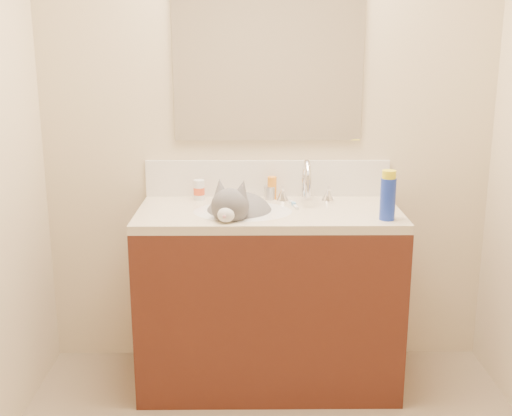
{
  "coord_description": "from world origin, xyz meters",
  "views": [
    {
      "loc": [
        -0.08,
        -1.86,
        1.61
      ],
      "look_at": [
        -0.06,
        0.92,
        0.88
      ],
      "focal_mm": 45.0,
      "sensor_mm": 36.0,
      "label": 1
    }
  ],
  "objects_px": {
    "faucet": "(306,185)",
    "spray_can": "(388,199)",
    "cat": "(238,216)",
    "pill_bottle": "(199,190)",
    "vanity_cabinet": "(269,301)",
    "amber_bottle": "(272,188)",
    "silver_jar": "(270,193)",
    "basin": "(243,226)"
  },
  "relations": [
    {
      "from": "faucet",
      "to": "spray_can",
      "type": "relative_size",
      "value": 1.54
    },
    {
      "from": "cat",
      "to": "pill_bottle",
      "type": "bearing_deg",
      "value": 143.9
    },
    {
      "from": "vanity_cabinet",
      "to": "amber_bottle",
      "type": "relative_size",
      "value": 10.83
    },
    {
      "from": "faucet",
      "to": "pill_bottle",
      "type": "bearing_deg",
      "value": 174.11
    },
    {
      "from": "cat",
      "to": "silver_jar",
      "type": "bearing_deg",
      "value": 69.69
    },
    {
      "from": "faucet",
      "to": "cat",
      "type": "xyz_separation_m",
      "value": [
        -0.32,
        -0.17,
        -0.11
      ]
    },
    {
      "from": "cat",
      "to": "spray_can",
      "type": "distance_m",
      "value": 0.67
    },
    {
      "from": "basin",
      "to": "faucet",
      "type": "distance_m",
      "value": 0.38
    },
    {
      "from": "silver_jar",
      "to": "spray_can",
      "type": "distance_m",
      "value": 0.62
    },
    {
      "from": "cat",
      "to": "pill_bottle",
      "type": "relative_size",
      "value": 4.83
    },
    {
      "from": "cat",
      "to": "amber_bottle",
      "type": "xyz_separation_m",
      "value": [
        0.16,
        0.23,
        0.08
      ]
    },
    {
      "from": "amber_bottle",
      "to": "spray_can",
      "type": "xyz_separation_m",
      "value": [
        0.48,
        -0.38,
        0.04
      ]
    },
    {
      "from": "pill_bottle",
      "to": "amber_bottle",
      "type": "xyz_separation_m",
      "value": [
        0.35,
        0.01,
        0.01
      ]
    },
    {
      "from": "faucet",
      "to": "silver_jar",
      "type": "distance_m",
      "value": 0.19
    },
    {
      "from": "basin",
      "to": "cat",
      "type": "xyz_separation_m",
      "value": [
        -0.02,
        -0.0,
        0.05
      ]
    },
    {
      "from": "pill_bottle",
      "to": "cat",
      "type": "bearing_deg",
      "value": -49.13
    },
    {
      "from": "vanity_cabinet",
      "to": "cat",
      "type": "distance_m",
      "value": 0.45
    },
    {
      "from": "pill_bottle",
      "to": "amber_bottle",
      "type": "distance_m",
      "value": 0.35
    },
    {
      "from": "spray_can",
      "to": "faucet",
      "type": "bearing_deg",
      "value": 136.0
    },
    {
      "from": "cat",
      "to": "amber_bottle",
      "type": "distance_m",
      "value": 0.29
    },
    {
      "from": "vanity_cabinet",
      "to": "silver_jar",
      "type": "height_order",
      "value": "silver_jar"
    },
    {
      "from": "cat",
      "to": "spray_can",
      "type": "relative_size",
      "value": 2.59
    },
    {
      "from": "cat",
      "to": "pill_bottle",
      "type": "xyz_separation_m",
      "value": [
        -0.19,
        0.22,
        0.07
      ]
    },
    {
      "from": "silver_jar",
      "to": "amber_bottle",
      "type": "bearing_deg",
      "value": 18.09
    },
    {
      "from": "faucet",
      "to": "cat",
      "type": "distance_m",
      "value": 0.38
    },
    {
      "from": "pill_bottle",
      "to": "faucet",
      "type": "bearing_deg",
      "value": -5.89
    },
    {
      "from": "amber_bottle",
      "to": "cat",
      "type": "bearing_deg",
      "value": -124.73
    },
    {
      "from": "cat",
      "to": "amber_bottle",
      "type": "bearing_deg",
      "value": 68.31
    },
    {
      "from": "faucet",
      "to": "spray_can",
      "type": "distance_m",
      "value": 0.45
    },
    {
      "from": "faucet",
      "to": "silver_jar",
      "type": "relative_size",
      "value": 4.41
    },
    {
      "from": "vanity_cabinet",
      "to": "faucet",
      "type": "xyz_separation_m",
      "value": [
        0.18,
        0.14,
        0.54
      ]
    },
    {
      "from": "basin",
      "to": "cat",
      "type": "height_order",
      "value": "cat"
    },
    {
      "from": "vanity_cabinet",
      "to": "basin",
      "type": "distance_m",
      "value": 0.4
    },
    {
      "from": "vanity_cabinet",
      "to": "amber_bottle",
      "type": "bearing_deg",
      "value": 84.34
    },
    {
      "from": "silver_jar",
      "to": "cat",
      "type": "bearing_deg",
      "value": -123.34
    },
    {
      "from": "vanity_cabinet",
      "to": "pill_bottle",
      "type": "bearing_deg",
      "value": 150.33
    },
    {
      "from": "basin",
      "to": "pill_bottle",
      "type": "height_order",
      "value": "pill_bottle"
    },
    {
      "from": "silver_jar",
      "to": "amber_bottle",
      "type": "distance_m",
      "value": 0.03
    },
    {
      "from": "basin",
      "to": "silver_jar",
      "type": "distance_m",
      "value": 0.28
    },
    {
      "from": "silver_jar",
      "to": "vanity_cabinet",
      "type": "bearing_deg",
      "value": -92.76
    },
    {
      "from": "cat",
      "to": "basin",
      "type": "bearing_deg",
      "value": 17.93
    },
    {
      "from": "faucet",
      "to": "amber_bottle",
      "type": "distance_m",
      "value": 0.18
    }
  ]
}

